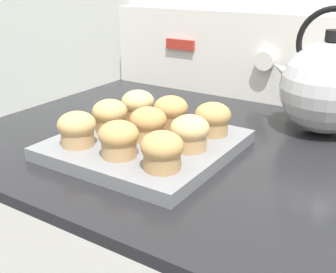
{
  "coord_description": "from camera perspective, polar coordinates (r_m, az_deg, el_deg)",
  "views": [
    {
      "loc": [
        0.4,
        -0.29,
        1.2
      ],
      "look_at": [
        0.05,
        0.24,
        0.95
      ],
      "focal_mm": 45.0,
      "sensor_mm": 36.0,
      "label": 1
    }
  ],
  "objects": [
    {
      "name": "control_panel",
      "position": [
        1.05,
        10.36,
        10.75
      ],
      "size": [
        0.72,
        0.07,
        0.21
      ],
      "color": "white",
      "rests_on": "stove_range"
    },
    {
      "name": "muffin_r0_c1",
      "position": [
        0.65,
        -6.69,
        -0.31
      ],
      "size": [
        0.06,
        0.06,
        0.06
      ],
      "color": "tan",
      "rests_on": "muffin_pan"
    },
    {
      "name": "muffin_r0_c2",
      "position": [
        0.61,
        -0.81,
        -1.91
      ],
      "size": [
        0.06,
        0.06,
        0.06
      ],
      "color": "tan",
      "rests_on": "muffin_pan"
    },
    {
      "name": "muffin_pan",
      "position": [
        0.73,
        -2.72,
        -1.19
      ],
      "size": [
        0.28,
        0.28,
        0.02
      ],
      "color": "slate",
      "rests_on": "stove_range"
    },
    {
      "name": "muffin_r1_c0",
      "position": [
        0.76,
        -7.86,
        2.9
      ],
      "size": [
        0.06,
        0.06,
        0.06
      ],
      "color": "#A37A4C",
      "rests_on": "muffin_pan"
    },
    {
      "name": "muffin_r1_c2",
      "position": [
        0.67,
        2.98,
        0.55
      ],
      "size": [
        0.06,
        0.06,
        0.06
      ],
      "color": "tan",
      "rests_on": "muffin_pan"
    },
    {
      "name": "muffin_r2_c0",
      "position": [
        0.82,
        -4.1,
        4.33
      ],
      "size": [
        0.06,
        0.06,
        0.06
      ],
      "color": "olive",
      "rests_on": "muffin_pan"
    },
    {
      "name": "muffin_r2_c1",
      "position": [
        0.78,
        0.62,
        3.42
      ],
      "size": [
        0.06,
        0.06,
        0.06
      ],
      "color": "olive",
      "rests_on": "muffin_pan"
    },
    {
      "name": "muffin_r1_c1",
      "position": [
        0.71,
        -2.7,
        1.75
      ],
      "size": [
        0.06,
        0.06,
        0.06
      ],
      "color": "tan",
      "rests_on": "muffin_pan"
    },
    {
      "name": "muffin_r2_c2",
      "position": [
        0.74,
        6.08,
        2.45
      ],
      "size": [
        0.06,
        0.06,
        0.06
      ],
      "color": "tan",
      "rests_on": "muffin_pan"
    },
    {
      "name": "muffin_r0_c0",
      "position": [
        0.71,
        -12.22,
        1.06
      ],
      "size": [
        0.06,
        0.06,
        0.06
      ],
      "color": "tan",
      "rests_on": "muffin_pan"
    },
    {
      "name": "tea_kettle",
      "position": [
        0.85,
        20.65,
        6.4
      ],
      "size": [
        0.2,
        0.17,
        0.24
      ],
      "color": "silver",
      "rests_on": "stove_range"
    }
  ]
}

